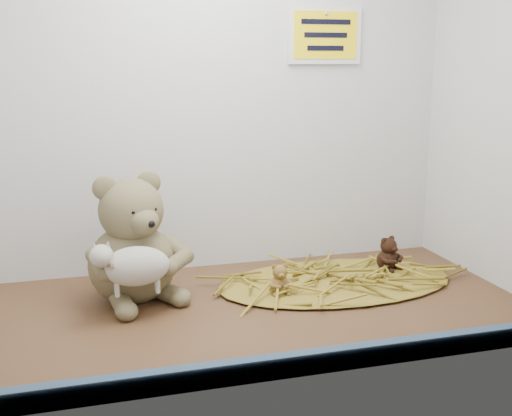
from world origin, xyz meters
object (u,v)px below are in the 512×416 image
object	(u,v)px
mini_teddy_tan	(280,277)
mini_teddy_brown	(388,252)
toy_lamb	(136,266)
main_teddy	(131,238)

from	to	relation	value
mini_teddy_tan	mini_teddy_brown	distance (cm)	30.66
mini_teddy_tan	toy_lamb	bearing A→B (deg)	-169.56
toy_lamb	mini_teddy_tan	bearing A→B (deg)	5.47
main_teddy	mini_teddy_brown	xyz separation A→B (cm)	(59.66, 1.50, -8.45)
mini_teddy_tan	mini_teddy_brown	size ratio (longest dim) A/B	0.81
main_teddy	mini_teddy_tan	distance (cm)	32.24
main_teddy	mini_teddy_brown	world-z (taller)	main_teddy
toy_lamb	mini_teddy_tan	distance (cm)	30.88
toy_lamb	mini_teddy_brown	xyz separation A→B (cm)	(59.66, 11.14, -5.29)
main_teddy	mini_teddy_tan	bearing A→B (deg)	-34.14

